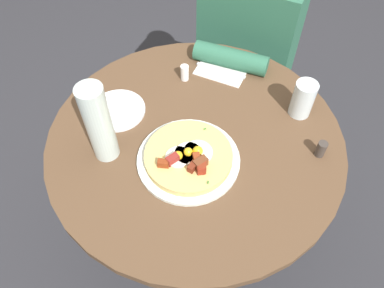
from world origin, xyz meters
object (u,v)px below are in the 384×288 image
(person_seated, at_px, (244,67))
(dining_table, at_px, (195,168))
(water_bottle, at_px, (99,124))
(salt_shaker, at_px, (185,73))
(fork, at_px, (221,70))
(knife, at_px, (225,64))
(pepper_shaker, at_px, (321,149))
(bread_plate, at_px, (118,110))
(pizza_plate, at_px, (188,160))
(water_glass, at_px, (303,99))
(breakfast_pizza, at_px, (189,156))

(person_seated, bearing_deg, dining_table, -85.83)
(person_seated, height_order, water_bottle, person_seated)
(person_seated, xyz_separation_m, salt_shaker, (-0.09, -0.41, 0.26))
(dining_table, relative_size, water_bottle, 3.49)
(person_seated, relative_size, fork, 6.31)
(knife, bearing_deg, pepper_shaker, -32.16)
(water_bottle, bearing_deg, fork, 70.21)
(fork, bearing_deg, bread_plate, -126.65)
(bread_plate, relative_size, salt_shaker, 3.17)
(knife, bearing_deg, bread_plate, -123.67)
(pizza_plate, xyz_separation_m, salt_shaker, (-0.16, 0.30, 0.02))
(water_glass, distance_m, pepper_shaker, 0.17)
(dining_table, xyz_separation_m, water_bottle, (-0.21, -0.16, 0.30))
(dining_table, height_order, salt_shaker, salt_shaker)
(fork, distance_m, knife, 0.04)
(salt_shaker, bearing_deg, fork, 41.09)
(person_seated, bearing_deg, water_glass, -52.49)
(breakfast_pizza, xyz_separation_m, bread_plate, (-0.29, 0.08, -0.02))
(pizza_plate, bearing_deg, knife, 98.26)
(pepper_shaker, bearing_deg, dining_table, -165.38)
(bread_plate, height_order, water_glass, water_glass)
(pepper_shaker, bearing_deg, water_bottle, -155.39)
(person_seated, distance_m, pepper_shaker, 0.71)
(water_glass, bearing_deg, person_seated, 127.51)
(pizza_plate, xyz_separation_m, water_bottle, (-0.23, -0.07, 0.12))
(breakfast_pizza, bearing_deg, dining_table, 103.67)
(pizza_plate, bearing_deg, bread_plate, 165.06)
(pizza_plate, xyz_separation_m, fork, (-0.06, 0.39, 0.00))
(dining_table, xyz_separation_m, water_glass, (0.26, 0.23, 0.24))
(breakfast_pizza, distance_m, water_glass, 0.40)
(person_seated, bearing_deg, knife, -89.18)
(fork, xyz_separation_m, pepper_shaker, (0.39, -0.21, 0.02))
(person_seated, relative_size, pizza_plate, 3.85)
(breakfast_pizza, xyz_separation_m, fork, (-0.06, 0.39, -0.02))
(dining_table, xyz_separation_m, breakfast_pizza, (0.02, -0.09, 0.20))
(person_seated, height_order, knife, person_seated)
(knife, distance_m, water_bottle, 0.54)
(dining_table, height_order, breakfast_pizza, breakfast_pizza)
(pizza_plate, distance_m, knife, 0.43)
(dining_table, relative_size, salt_shaker, 16.12)
(person_seated, height_order, fork, person_seated)
(knife, xyz_separation_m, salt_shaker, (-0.10, -0.12, 0.02))
(dining_table, relative_size, person_seated, 0.79)
(pizza_plate, height_order, salt_shaker, salt_shaker)
(pizza_plate, bearing_deg, breakfast_pizza, -47.46)
(salt_shaker, bearing_deg, dining_table, -56.74)
(knife, xyz_separation_m, pepper_shaker, (0.39, -0.24, 0.02))
(person_seated, relative_size, pepper_shaker, 21.98)
(bread_plate, bearing_deg, pepper_shaker, 9.76)
(water_bottle, bearing_deg, knife, 71.59)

